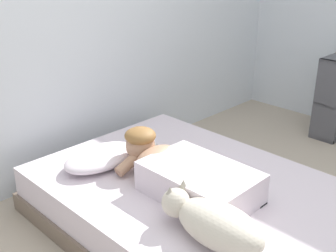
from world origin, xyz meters
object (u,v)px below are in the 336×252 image
at_px(pillow, 101,157).
at_px(dog, 214,223).
at_px(cell_phone, 253,200).
at_px(bed, 189,204).
at_px(coffee_cup, 150,149).
at_px(person_lying, 182,171).
at_px(bookshelf, 336,96).

height_order(pillow, dog, dog).
distance_m(pillow, cell_phone, 1.02).
bearing_deg(bed, coffee_cup, 80.08).
height_order(pillow, person_lying, person_lying).
height_order(dog, coffee_cup, dog).
xyz_separation_m(bed, coffee_cup, (0.08, 0.44, 0.20)).
bearing_deg(bookshelf, cell_phone, -168.09).
bearing_deg(pillow, dog, -94.87).
bearing_deg(bookshelf, pillow, 166.27).
bearing_deg(dog, cell_phone, 7.61).
relative_size(person_lying, coffee_cup, 7.36).
relative_size(pillow, cell_phone, 3.71).
xyz_separation_m(coffee_cup, cell_phone, (0.01, -0.84, -0.03)).
bearing_deg(coffee_cup, pillow, 160.92).
distance_m(coffee_cup, cell_phone, 0.84).
relative_size(bed, cell_phone, 13.60).
distance_m(bed, dog, 0.63).
distance_m(dog, bookshelf, 2.39).
relative_size(person_lying, dog, 1.60).
distance_m(person_lying, coffee_cup, 0.48).
relative_size(cell_phone, bookshelf, 0.19).
height_order(coffee_cup, bookshelf, bookshelf).
xyz_separation_m(person_lying, dog, (-0.26, -0.45, -0.00)).
xyz_separation_m(bed, cell_phone, (0.09, -0.40, 0.17)).
distance_m(pillow, coffee_cup, 0.35).
relative_size(person_lying, cell_phone, 6.57).
bearing_deg(bed, person_lying, -171.98).
bearing_deg(bookshelf, person_lying, -179.65).
bearing_deg(dog, coffee_cup, 65.11).
bearing_deg(coffee_cup, dog, -114.89).
xyz_separation_m(dog, cell_phone, (0.43, 0.06, -0.10)).
bearing_deg(person_lying, coffee_cup, 70.29).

